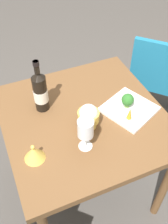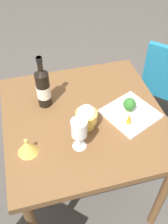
% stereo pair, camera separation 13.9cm
% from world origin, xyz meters
% --- Properties ---
extents(ground_plane, '(8.00, 8.00, 0.00)m').
position_xyz_m(ground_plane, '(0.00, 0.00, 0.00)').
color(ground_plane, '#4C4742').
extents(dining_table, '(0.86, 0.86, 0.76)m').
position_xyz_m(dining_table, '(0.00, 0.00, 0.66)').
color(dining_table, brown).
rests_on(dining_table, ground_plane).
extents(chair_near_window, '(0.57, 0.57, 0.85)m').
position_xyz_m(chair_near_window, '(0.38, -0.78, 0.53)').
color(chair_near_window, teal).
rests_on(chair_near_window, ground_plane).
extents(wine_bottle, '(0.08, 0.08, 0.31)m').
position_xyz_m(wine_bottle, '(0.15, 0.19, 0.88)').
color(wine_bottle, black).
rests_on(wine_bottle, dining_table).
extents(wine_glass, '(0.08, 0.08, 0.18)m').
position_xyz_m(wine_glass, '(-0.19, 0.07, 0.89)').
color(wine_glass, white).
rests_on(wine_glass, dining_table).
extents(rice_bowl, '(0.11, 0.11, 0.14)m').
position_xyz_m(rice_bowl, '(-0.07, 0.01, 0.83)').
color(rice_bowl, gold).
rests_on(rice_bowl, dining_table).
extents(rice_bowl_lid, '(0.10, 0.10, 0.09)m').
position_xyz_m(rice_bowl_lid, '(-0.16, 0.32, 0.80)').
color(rice_bowl_lid, gold).
rests_on(rice_bowl_lid, dining_table).
extents(serving_plate, '(0.33, 0.33, 0.02)m').
position_xyz_m(serving_plate, '(-0.06, -0.25, 0.77)').
color(serving_plate, white).
rests_on(serving_plate, dining_table).
extents(broccoli_floret, '(0.07, 0.07, 0.09)m').
position_xyz_m(broccoli_floret, '(-0.04, -0.24, 0.82)').
color(broccoli_floret, '#729E4C').
rests_on(broccoli_floret, serving_plate).
extents(carrot_garnish_left, '(0.03, 0.03, 0.07)m').
position_xyz_m(carrot_garnish_left, '(-0.12, -0.21, 0.81)').
color(carrot_garnish_left, orange).
rests_on(carrot_garnish_left, serving_plate).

